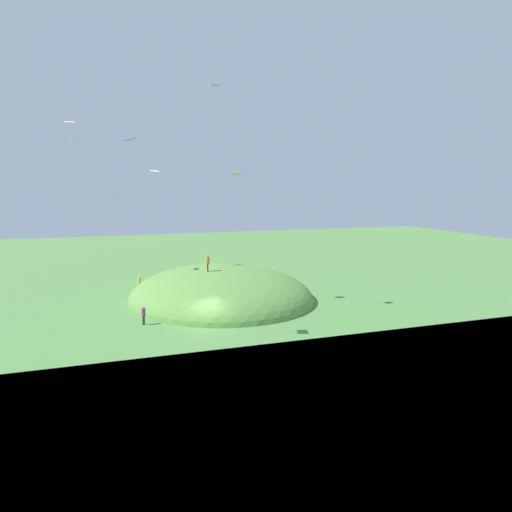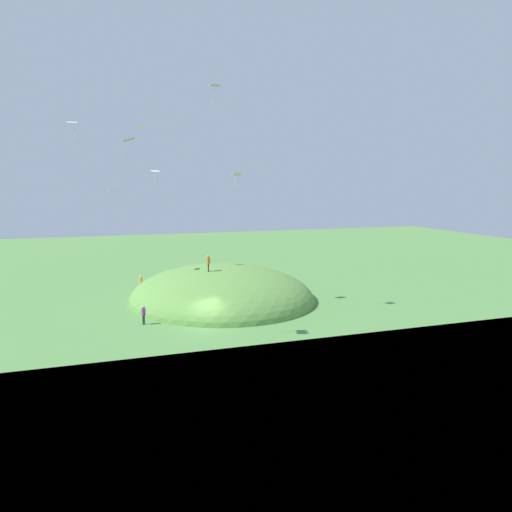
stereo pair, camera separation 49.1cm
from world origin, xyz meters
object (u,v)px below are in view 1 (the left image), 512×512
object	(u,v)px
kite_7	(215,86)
kite_2	(75,140)
person_on_hilltop	(208,261)
kite_3	(155,172)
kite_6	(236,175)
person_watching_kites	(143,313)
kite_0	(70,123)
kite_4	(111,191)
kite_1	(139,127)
kite_5	(130,140)
person_with_child	(140,281)

from	to	relation	value
kite_7	kite_2	bearing A→B (deg)	59.58
person_on_hilltop	kite_3	bearing A→B (deg)	-119.03
kite_6	person_on_hilltop	bearing A→B (deg)	72.09
person_watching_kites	kite_6	world-z (taller)	kite_6
kite_7	kite_0	bearing A→B (deg)	39.92
kite_6	kite_4	bearing A→B (deg)	52.75
kite_0	kite_1	bearing A→B (deg)	-105.34
person_on_hilltop	kite_0	world-z (taller)	kite_0
person_on_hilltop	kite_7	xyz separation A→B (m)	(-4.27, 0.14, 16.13)
kite_6	kite_1	bearing A→B (deg)	40.82
kite_1	kite_7	world-z (taller)	kite_7
kite_2	kite_3	bearing A→B (deg)	-80.67
person_watching_kites	kite_5	size ratio (longest dim) A/B	0.88
person_with_child	kite_0	bearing A→B (deg)	160.23
person_on_hilltop	kite_6	world-z (taller)	kite_6
person_watching_kites	kite_3	bearing A→B (deg)	91.37
kite_4	kite_2	bearing A→B (deg)	147.24
kite_0	kite_3	xyz separation A→B (m)	(-6.67, -8.05, -5.30)
person_on_hilltop	kite_1	world-z (taller)	kite_1
kite_0	kite_7	xyz separation A→B (m)	(-14.84, -12.42, 1.87)
kite_6	kite_3	bearing A→B (deg)	56.68
kite_0	kite_3	distance (m)	11.72
person_on_hilltop	person_watching_kites	size ratio (longest dim) A/B	0.99
kite_4	kite_7	size ratio (longest dim) A/B	0.72
person_on_hilltop	kite_4	world-z (taller)	kite_4
person_with_child	kite_2	xyz separation A→B (m)	(-5.82, 5.97, 15.07)
kite_1	person_with_child	bearing A→B (deg)	101.55
kite_4	kite_5	distance (m)	18.96
person_on_hilltop	kite_5	xyz separation A→B (m)	(-10.76, 8.05, 10.73)
person_on_hilltop	kite_2	xyz separation A→B (m)	(2.68, 11.96, 11.79)
person_with_child	kite_4	size ratio (longest dim) A/B	1.56
person_watching_kites	kite_2	bearing A→B (deg)	138.35
person_on_hilltop	kite_1	distance (m)	17.17
kite_0	kite_7	size ratio (longest dim) A/B	1.27
kite_2	person_on_hilltop	bearing A→B (deg)	-102.61
kite_1	kite_6	distance (m)	13.62
kite_1	kite_4	size ratio (longest dim) A/B	1.45
person_on_hilltop	person_watching_kites	world-z (taller)	person_on_hilltop
person_watching_kites	person_with_child	world-z (taller)	person_with_child
kite_4	kite_6	size ratio (longest dim) A/B	0.85
person_watching_kites	kite_2	distance (m)	17.84
kite_5	kite_3	bearing A→B (deg)	-13.57
person_on_hilltop	kite_5	bearing A→B (deg)	-24.97
kite_2	kite_4	xyz separation A→B (m)	(5.13, -3.30, -4.84)
kite_2	kite_3	distance (m)	8.07
kite_0	kite_1	world-z (taller)	kite_0
person_with_child	kite_0	distance (m)	18.84
person_with_child	kite_5	size ratio (longest dim) A/B	0.94
person_watching_kites	kite_1	distance (m)	22.18
kite_0	kite_2	size ratio (longest dim) A/B	1.42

